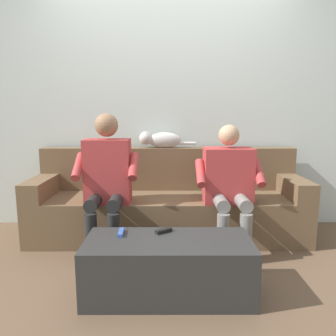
% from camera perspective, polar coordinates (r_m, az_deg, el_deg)
% --- Properties ---
extents(ground_plane, '(8.00, 8.00, 0.00)m').
position_cam_1_polar(ground_plane, '(2.61, 0.03, -17.41)').
color(ground_plane, brown).
extents(back_wall, '(4.58, 0.06, 2.57)m').
position_cam_1_polar(back_wall, '(3.44, -0.02, 11.32)').
color(back_wall, silver).
rests_on(back_wall, ground).
extents(couch, '(2.58, 0.71, 0.84)m').
position_cam_1_polar(couch, '(3.18, -0.01, -6.73)').
color(couch, brown).
rests_on(couch, ground).
extents(coffee_table, '(1.09, 0.47, 0.38)m').
position_cam_1_polar(coffee_table, '(2.23, 0.06, -17.05)').
color(coffee_table, '#2D2D2D').
rests_on(coffee_table, ground).
extents(person_left_seated, '(0.57, 0.54, 1.09)m').
position_cam_1_polar(person_left_seated, '(2.84, 10.67, -2.23)').
color(person_left_seated, '#B23838').
rests_on(person_left_seated, ground).
extents(person_right_seated, '(0.54, 0.50, 1.19)m').
position_cam_1_polar(person_right_seated, '(2.82, -10.71, -1.31)').
color(person_right_seated, '#B23838').
rests_on(person_right_seated, ground).
extents(cat_on_backrest, '(0.58, 0.13, 0.17)m').
position_cam_1_polar(cat_on_backrest, '(3.29, -1.47, 5.05)').
color(cat_on_backrest, silver).
rests_on(cat_on_backrest, couch).
extents(remote_blue, '(0.04, 0.14, 0.02)m').
position_cam_1_polar(remote_blue, '(2.26, -8.29, -11.19)').
color(remote_blue, '#3860B7').
rests_on(remote_blue, coffee_table).
extents(remote_black, '(0.12, 0.10, 0.03)m').
position_cam_1_polar(remote_black, '(2.27, -0.79, -11.01)').
color(remote_black, black).
rests_on(remote_black, coffee_table).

